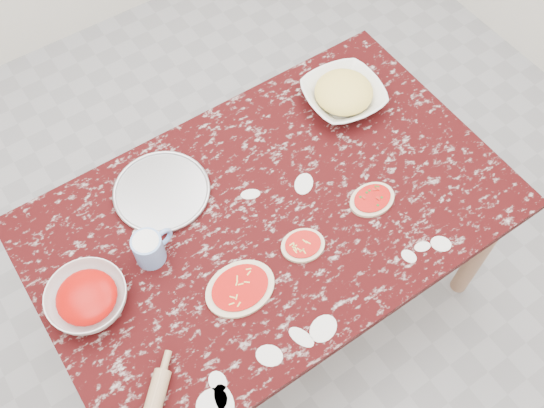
{
  "coord_description": "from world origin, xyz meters",
  "views": [
    {
      "loc": [
        -0.59,
        -0.87,
        2.54
      ],
      "look_at": [
        0.0,
        0.0,
        0.8
      ],
      "focal_mm": 40.62,
      "sensor_mm": 36.0,
      "label": 1
    }
  ],
  "objects": [
    {
      "name": "pizza_left",
      "position": [
        -0.24,
        -0.18,
        0.76
      ],
      "size": [
        0.23,
        0.18,
        0.02
      ],
      "color": "beige",
      "rests_on": "worktable"
    },
    {
      "name": "pizza_right",
      "position": [
        0.31,
        -0.16,
        0.76
      ],
      "size": [
        0.17,
        0.13,
        0.02
      ],
      "color": "beige",
      "rests_on": "worktable"
    },
    {
      "name": "sauce_bowl",
      "position": [
        -0.65,
        0.04,
        0.79
      ],
      "size": [
        0.33,
        0.33,
        0.08
      ],
      "primitive_type": "imported",
      "rotation": [
        0.0,
        0.0,
        0.44
      ],
      "color": "white",
      "rests_on": "worktable"
    },
    {
      "name": "pizza_tray",
      "position": [
        -0.27,
        0.27,
        0.76
      ],
      "size": [
        0.37,
        0.37,
        0.01
      ],
      "primitive_type": "cylinder",
      "rotation": [
        0.0,
        0.0,
        0.15
      ],
      "color": "#B2B2B7",
      "rests_on": "worktable"
    },
    {
      "name": "pizza_mid",
      "position": [
        0.01,
        -0.17,
        0.76
      ],
      "size": [
        0.17,
        0.15,
        0.02
      ],
      "color": "beige",
      "rests_on": "worktable"
    },
    {
      "name": "flour_mug",
      "position": [
        -0.41,
        0.08,
        0.81
      ],
      "size": [
        0.14,
        0.1,
        0.11
      ],
      "color": "#769EDF",
      "rests_on": "worktable"
    },
    {
      "name": "worktable",
      "position": [
        0.0,
        0.0,
        0.67
      ],
      "size": [
        1.6,
        1.0,
        0.75
      ],
      "color": "black",
      "rests_on": "ground"
    },
    {
      "name": "cheese_bowl",
      "position": [
        0.49,
        0.25,
        0.79
      ],
      "size": [
        0.32,
        0.32,
        0.07
      ],
      "primitive_type": "imported",
      "rotation": [
        0.0,
        0.0,
        -0.11
      ],
      "color": "white",
      "rests_on": "worktable"
    },
    {
      "name": "ground",
      "position": [
        0.0,
        0.0,
        0.0
      ],
      "size": [
        4.0,
        4.0,
        0.0
      ],
      "primitive_type": "plane",
      "color": "gray"
    }
  ]
}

